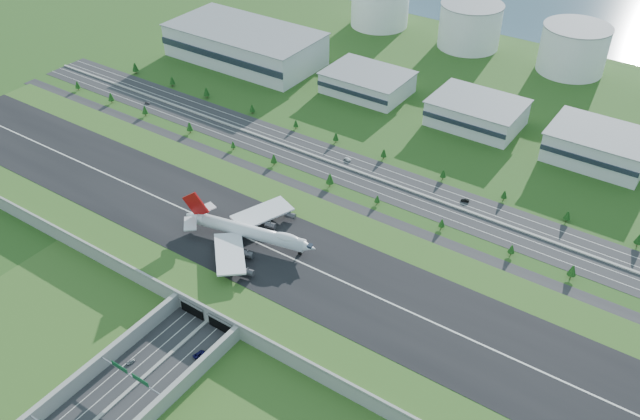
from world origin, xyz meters
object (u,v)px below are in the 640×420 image
Objects in this scene: fuel_tank_a at (380,5)px; car_0 at (131,362)px; boeing_747 at (249,231)px; car_2 at (199,354)px; car_5 at (465,200)px; car_7 at (348,159)px; car_4 at (148,103)px.

fuel_tank_a reaches higher than car_0.
fuel_tank_a is at bearing 96.81° from boeing_747.
fuel_tank_a is 0.69× the size of boeing_747.
car_0 is 0.72× the size of car_2.
car_0 is 201.38m from car_5.
car_0 is 0.74× the size of car_7.
car_0 is at bearing -74.57° from fuel_tank_a.
car_7 reaches higher than car_4.
car_2 is 1.04× the size of car_7.
fuel_tank_a reaches higher than car_7.
car_5 is 78.79m from car_7.
car_4 reaches higher than car_0.
car_4 is (-168.57, 172.80, 0.00)m from car_0.
car_2 is 176.42m from car_5.
car_0 is at bearing 24.54° from car_7.
fuel_tank_a is 411.65m from car_0.
car_2 is 1.17× the size of car_5.
boeing_747 is at bearing 25.28° from car_7.
boeing_747 is at bearing -71.21° from fuel_tank_a.
car_4 is at bearing -62.74° from car_7.
car_7 is at bearing -68.59° from car_2.
car_5 reaches higher than car_7.
car_5 is at bearing -49.40° from fuel_tank_a.
fuel_tank_a is 12.41× the size of car_4.
car_5 is (236.48, 16.78, 0.10)m from car_4.
fuel_tank_a is 8.93× the size of car_2.
car_7 is at bearing -109.30° from car_5.
car_5 reaches higher than car_0.
car_2 is at bearing -34.77° from car_5.
boeing_747 is 86.52m from car_0.
car_5 reaches higher than car_4.
fuel_tank_a is at bearing -133.29° from car_7.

